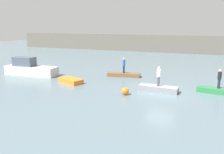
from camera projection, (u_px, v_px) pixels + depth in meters
name	position (u px, v px, depth m)	size (l,w,h in m)	color
ground_plane	(161.00, 92.00, 21.13)	(120.00, 120.00, 0.00)	slate
embankment_wall	(187.00, 44.00, 47.89)	(80.00, 1.20, 3.68)	#666056
motorboat	(30.00, 69.00, 28.09)	(6.48, 2.12, 2.11)	beige
rowboat_orange	(71.00, 81.00, 24.43)	(2.66, 1.29, 0.46)	orange
rowboat_brown	(124.00, 75.00, 27.35)	(3.76, 1.02, 0.41)	brown
rowboat_grey	(158.00, 89.00, 21.36)	(3.53, 1.06, 0.51)	gray
rowboat_green	(218.00, 91.00, 20.72)	(3.51, 1.00, 0.47)	#2D7F47
person_white_shirt	(159.00, 75.00, 21.08)	(0.32, 0.32, 1.75)	#4C4C56
person_dark_shirt	(219.00, 78.00, 20.46)	(0.32, 0.32, 1.71)	#232838
person_blue_shirt	(124.00, 65.00, 27.09)	(0.32, 0.32, 1.74)	#232838
mooring_buoy	(125.00, 91.00, 20.32)	(0.64, 0.64, 0.64)	orange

